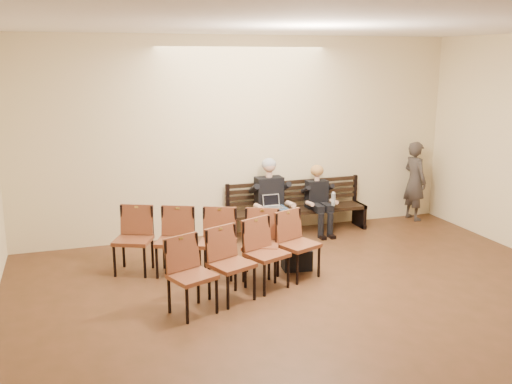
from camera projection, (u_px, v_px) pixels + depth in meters
The scene contains 11 objects.
ground at pixel (387, 369), 5.85m from camera, with size 10.00×10.00×0.00m, color brown.
room_walls at pixel (360, 114), 6.00m from camera, with size 8.02×10.01×3.51m.
bench at pixel (298, 221), 10.38m from camera, with size 2.60×0.90×0.45m, color black.
seated_man at pixel (271, 199), 9.99m from camera, with size 0.59×0.82×1.42m, color black, non-canonical shape.
seated_woman at pixel (319, 203), 10.31m from camera, with size 0.47×0.66×1.10m, color black, non-canonical shape.
laptop at pixel (274, 210), 9.81m from camera, with size 0.30×0.24×0.22m, color silver.
water_bottle at pixel (333, 205), 10.08m from camera, with size 0.08×0.08×0.25m, color silver.
bag at pixel (297, 259), 8.59m from camera, with size 0.42×0.29×0.31m, color black.
passerby at pixel (415, 175), 11.09m from camera, with size 0.65×0.43×1.78m, color #36302C.
chair_row_front at pixel (250, 260), 7.62m from camera, with size 2.36×0.53×0.97m, color brown.
chair_row_back at pixel (196, 243), 8.29m from camera, with size 2.41×0.54×0.99m, color brown.
Camera 1 is at (-2.95, -4.58, 3.12)m, focal length 40.00 mm.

